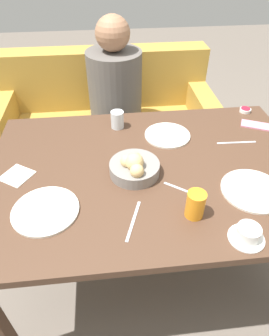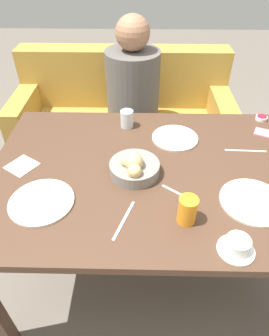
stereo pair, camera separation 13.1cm
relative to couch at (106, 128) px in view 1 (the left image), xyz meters
The scene contains 17 objects.
ground_plane 1.13m from the couch, 79.81° to the right, with size 10.00×10.00×0.00m, color #6B6056.
dining_table 1.14m from the couch, 79.81° to the right, with size 1.47×1.00×0.76m.
couch is the anchor object (origin of this frame).
seated_person 0.26m from the couch, 62.23° to the right, with size 0.37×0.48×1.19m.
bread_basket 1.21m from the couch, 84.25° to the right, with size 0.22×0.22×0.12m.
plate_near_left 1.38m from the couch, 101.15° to the right, with size 0.26×0.26×0.01m.
plate_near_right 1.46m from the couch, 65.07° to the right, with size 0.26×0.26×0.01m.
plate_far_center 0.99m from the couch, 69.09° to the right, with size 0.23×0.23×0.01m.
juice_glass 1.48m from the couch, 77.12° to the right, with size 0.07×0.07×0.11m.
water_tumbler 0.86m from the couch, 84.86° to the right, with size 0.07×0.07×0.09m.
coffee_cup 1.63m from the couch, 72.61° to the right, with size 0.13×0.13×0.06m.
jam_bowl_berry 1.12m from the couch, 37.39° to the right, with size 0.06×0.06×0.02m.
fork_silver 1.44m from the couch, 86.69° to the right, with size 0.08×0.19×0.00m.
knife_silver 1.21m from the couch, 54.80° to the right, with size 0.20×0.02×0.00m.
spoon_coffee 1.33m from the couch, 76.51° to the right, with size 0.13×0.10×0.00m.
napkin 1.22m from the couch, 110.80° to the right, with size 0.16×0.16×0.00m.
cell_phone 1.21m from the couch, 43.85° to the right, with size 0.17×0.13×0.01m.
Camera 1 is at (-0.19, -1.02, 1.63)m, focal length 32.00 mm.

